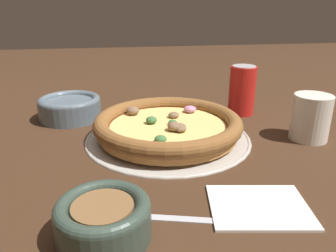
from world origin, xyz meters
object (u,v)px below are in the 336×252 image
at_px(pizza, 168,125).
at_px(fork, 218,221).
at_px(napkin, 259,205).
at_px(drinking_cup, 311,117).
at_px(pizza_tray, 168,137).
at_px(bowl_far, 103,218).
at_px(bowl_near, 70,107).
at_px(beverage_can, 242,90).

distance_m(pizza, fork, 0.29).
distance_m(pizza, napkin, 0.28).
distance_m(drinking_cup, fork, 0.37).
relative_size(pizza_tray, bowl_far, 2.97).
height_order(pizza_tray, napkin, same).
bearing_deg(bowl_far, napkin, -173.04).
bearing_deg(pizza, bowl_near, -36.93).
xyz_separation_m(pizza, drinking_cup, (-0.29, 0.05, 0.02)).
bearing_deg(drinking_cup, fork, 41.36).
xyz_separation_m(bowl_far, napkin, (-0.21, -0.03, -0.02)).
xyz_separation_m(bowl_near, napkin, (-0.30, 0.43, -0.03)).
height_order(bowl_near, napkin, bowl_near).
relative_size(pizza_tray, fork, 1.94).
xyz_separation_m(napkin, beverage_can, (-0.13, -0.40, 0.06)).
relative_size(pizza_tray, pizza, 1.12).
height_order(bowl_near, bowl_far, bowl_near).
bearing_deg(fork, pizza_tray, 108.82).
distance_m(bowl_near, bowl_far, 0.47).
bearing_deg(pizza_tray, bowl_near, -36.96).
distance_m(bowl_near, beverage_can, 0.43).
xyz_separation_m(pizza, bowl_far, (0.13, 0.30, -0.00)).
xyz_separation_m(bowl_near, drinking_cup, (-0.51, 0.22, 0.02)).
bearing_deg(pizza_tray, bowl_far, 66.58).
bearing_deg(beverage_can, pizza, 32.01).
height_order(pizza_tray, bowl_near, bowl_near).
bearing_deg(beverage_can, drinking_cup, 113.11).
relative_size(napkin, beverage_can, 1.24).
distance_m(drinking_cup, beverage_can, 0.20).
bearing_deg(napkin, drinking_cup, -133.35).
xyz_separation_m(pizza_tray, drinking_cup, (-0.29, 0.05, 0.04)).
bearing_deg(beverage_can, pizza_tray, 32.05).
xyz_separation_m(pizza, napkin, (-0.09, 0.27, -0.03)).
bearing_deg(fork, napkin, 33.15).
bearing_deg(napkin, beverage_can, -107.48).
height_order(drinking_cup, napkin, drinking_cup).
bearing_deg(bowl_far, fork, -178.33).
bearing_deg(pizza_tray, napkin, 107.75).
relative_size(pizza_tray, drinking_cup, 3.63).
bearing_deg(pizza_tray, fork, 93.86).
xyz_separation_m(pizza, fork, (-0.02, 0.29, -0.03)).
bearing_deg(pizza, beverage_can, -147.99).
distance_m(pizza_tray, drinking_cup, 0.30).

